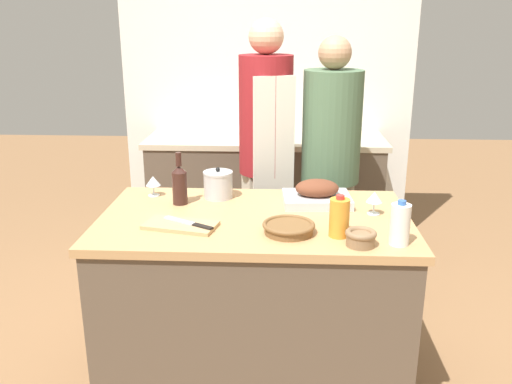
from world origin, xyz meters
TOP-DOWN VIEW (x-y plane):
  - ground_plane at (0.00, 0.00)m, footprint 12.00×12.00m
  - kitchen_island at (0.00, 0.00)m, footprint 1.48×0.87m
  - back_counter at (0.00, 1.55)m, footprint 1.78×0.60m
  - back_wall at (0.00, 1.90)m, footprint 2.28×0.10m
  - roasting_pan at (0.31, 0.20)m, footprint 0.35×0.27m
  - wicker_basket at (0.16, -0.21)m, footprint 0.23×0.23m
  - cutting_board at (-0.33, -0.16)m, footprint 0.35×0.23m
  - stock_pot at (-0.21, 0.28)m, footprint 0.16×0.16m
  - mixing_bowl at (0.46, -0.33)m, footprint 0.13×0.13m
  - juice_jug at (0.38, -0.23)m, footprint 0.09×0.09m
  - milk_jug at (0.62, -0.31)m, footprint 0.08×0.08m
  - wine_bottle_green at (-0.39, 0.17)m, footprint 0.08×0.08m
  - wine_glass_left at (-0.56, 0.29)m, footprint 0.08×0.08m
  - wine_glass_right at (0.57, 0.06)m, footprint 0.08×0.08m
  - knife_chef at (-0.28, -0.16)m, footprint 0.25×0.16m
  - condiment_bottle_tall at (-0.03, 1.43)m, footprint 0.05×0.05m
  - condiment_bottle_short at (0.49, 1.52)m, footprint 0.06×0.06m
  - condiment_bottle_extra at (0.02, 1.51)m, footprint 0.06×0.06m
  - person_cook_aproned at (0.02, 0.86)m, footprint 0.34×0.36m
  - person_cook_guest at (0.43, 0.84)m, footprint 0.36×0.36m

SIDE VIEW (x-z plane):
  - ground_plane at x=0.00m, z-range 0.00..0.00m
  - kitchen_island at x=0.00m, z-range 0.00..0.88m
  - back_counter at x=0.00m, z-range 0.00..0.94m
  - cutting_board at x=-0.33m, z-range 0.88..0.90m
  - knife_chef at x=-0.28m, z-range 0.90..0.91m
  - wicker_basket at x=0.16m, z-range 0.88..0.93m
  - mixing_bowl at x=0.46m, z-range 0.88..0.95m
  - roasting_pan at x=0.31m, z-range 0.87..0.99m
  - person_cook_guest at x=0.43m, z-range 0.09..1.78m
  - stock_pot at x=-0.21m, z-range 0.87..1.04m
  - wine_glass_left at x=-0.56m, z-range 0.91..1.01m
  - wine_glass_right at x=0.57m, z-range 0.91..1.02m
  - juice_jug at x=0.38m, z-range 0.87..1.06m
  - milk_jug at x=0.62m, z-range 0.87..1.07m
  - wine_bottle_green at x=-0.39m, z-range 0.85..1.12m
  - person_cook_aproned at x=0.02m, z-range 0.11..1.90m
  - condiment_bottle_short at x=0.49m, z-range 0.93..1.10m
  - condiment_bottle_extra at x=0.02m, z-range 0.93..1.12m
  - condiment_bottle_tall at x=-0.03m, z-range 0.93..1.13m
  - back_wall at x=0.00m, z-range 0.00..2.55m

